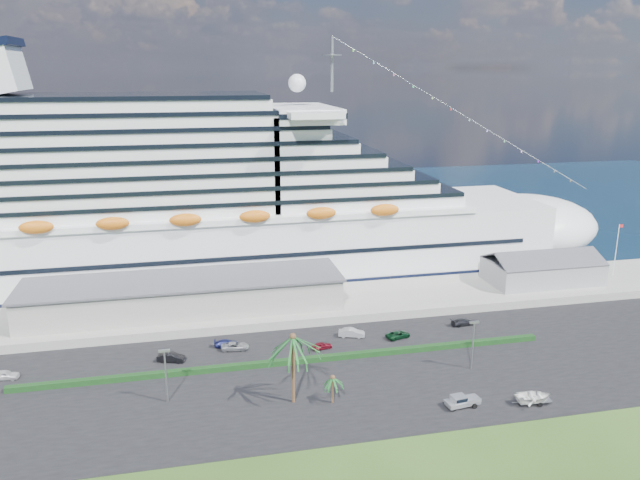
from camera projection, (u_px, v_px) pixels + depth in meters
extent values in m
plane|color=#2A4717|center=(367.00, 409.00, 89.52)|extent=(420.00, 420.00, 0.00)
cube|color=black|center=(347.00, 373.00, 99.85)|extent=(140.00, 38.00, 0.12)
cube|color=gray|center=(311.00, 304.00, 126.92)|extent=(240.00, 20.00, 1.80)
cube|color=black|center=(257.00, 212.00, 211.86)|extent=(420.00, 160.00, 0.02)
cube|color=silver|center=(205.00, 245.00, 143.45)|extent=(160.00, 30.00, 16.00)
ellipsoid|color=silver|center=(520.00, 226.00, 160.11)|extent=(40.00, 30.00, 16.00)
cube|color=black|center=(206.00, 273.00, 145.26)|extent=(164.00, 30.60, 2.40)
cube|color=silver|center=(144.00, 152.00, 135.20)|extent=(128.00, 26.00, 24.80)
cube|color=silver|center=(301.00, 113.00, 140.37)|extent=(14.00, 38.00, 3.20)
cylinder|color=gray|center=(332.00, 64.00, 139.04)|extent=(0.70, 0.70, 12.00)
ellipsoid|color=#CD6513|center=(185.00, 220.00, 125.14)|extent=(90.00, 2.40, 2.60)
ellipsoid|color=#CD6513|center=(184.00, 191.00, 154.88)|extent=(90.00, 2.40, 2.60)
cube|color=black|center=(204.00, 241.00, 143.24)|extent=(144.00, 30.40, 0.90)
cube|color=gray|center=(184.00, 295.00, 120.68)|extent=(60.00, 14.00, 6.00)
cube|color=#4C4C54|center=(184.00, 280.00, 119.85)|extent=(61.00, 15.00, 0.40)
cube|color=gray|center=(542.00, 271.00, 136.87)|extent=(24.00, 12.00, 4.80)
cube|color=#4C4C54|center=(552.00, 259.00, 133.09)|extent=(24.00, 6.31, 2.74)
cube|color=#4C4C54|center=(536.00, 251.00, 138.73)|extent=(24.00, 6.31, 2.74)
cylinder|color=silver|center=(616.00, 250.00, 139.66)|extent=(0.16, 0.16, 12.00)
cube|color=red|center=(621.00, 226.00, 138.27)|extent=(1.00, 0.04, 0.70)
cube|color=black|center=(293.00, 361.00, 102.76)|extent=(88.00, 1.10, 0.90)
cylinder|color=gray|center=(166.00, 377.00, 90.12)|extent=(0.24, 0.24, 8.00)
cube|color=gray|center=(164.00, 351.00, 89.03)|extent=(1.60, 0.35, 0.35)
cylinder|color=gray|center=(473.00, 346.00, 100.11)|extent=(0.24, 0.24, 8.00)
cube|color=gray|center=(474.00, 322.00, 99.02)|extent=(1.60, 0.35, 0.35)
cylinder|color=#47301E|center=(293.00, 370.00, 89.80)|extent=(0.54, 0.54, 10.50)
sphere|color=#47301E|center=(293.00, 336.00, 88.40)|extent=(0.98, 0.98, 0.98)
cylinder|color=#47301E|center=(333.00, 390.00, 90.37)|extent=(0.35, 0.35, 4.20)
sphere|color=#47301E|center=(333.00, 377.00, 89.81)|extent=(0.73, 0.73, 0.73)
imported|color=silver|center=(5.00, 375.00, 97.57)|extent=(4.42, 2.16, 1.45)
imported|color=black|center=(171.00, 357.00, 103.41)|extent=(4.92, 2.91, 1.53)
imported|color=gray|center=(235.00, 346.00, 107.77)|extent=(5.04, 2.76, 1.34)
imported|color=#161B4E|center=(227.00, 343.00, 109.01)|extent=(4.45, 2.06, 1.26)
imported|color=maroon|center=(322.00, 346.00, 108.09)|extent=(3.83, 2.16, 1.23)
imported|color=#A2A3A9|center=(352.00, 333.00, 112.97)|extent=(5.02, 3.00, 1.56)
imported|color=black|center=(398.00, 335.00, 112.53)|extent=(4.97, 3.25, 1.27)
imported|color=black|center=(463.00, 322.00, 118.12)|extent=(4.78, 2.40, 1.33)
cylinder|color=black|center=(454.00, 409.00, 88.55)|extent=(0.77, 0.36, 0.74)
cylinder|color=black|center=(449.00, 402.00, 90.21)|extent=(0.77, 0.36, 0.74)
cylinder|color=black|center=(475.00, 406.00, 89.23)|extent=(0.77, 0.36, 0.74)
cylinder|color=black|center=(469.00, 400.00, 90.88)|extent=(0.77, 0.36, 0.74)
cube|color=#B1B4B9|center=(463.00, 402.00, 89.66)|extent=(5.20, 2.50, 0.65)
cube|color=#B1B4B9|center=(471.00, 399.00, 89.84)|extent=(2.44, 2.08, 0.51)
cube|color=#B1B4B9|center=(459.00, 399.00, 89.35)|extent=(2.25, 2.01, 0.88)
cube|color=black|center=(459.00, 398.00, 89.33)|extent=(2.08, 2.04, 0.51)
cube|color=#B1B4B9|center=(449.00, 403.00, 89.17)|extent=(1.06, 1.85, 0.32)
cube|color=gray|center=(534.00, 400.00, 90.39)|extent=(5.07, 2.07, 0.13)
cylinder|color=gray|center=(520.00, 402.00, 89.91)|extent=(2.39, 0.20, 0.09)
cylinder|color=black|center=(540.00, 405.00, 89.63)|extent=(0.70, 0.27, 0.69)
cylinder|color=black|center=(533.00, 398.00, 91.46)|extent=(0.70, 0.27, 0.69)
imported|color=white|center=(534.00, 396.00, 90.22)|extent=(5.68, 4.18, 1.14)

